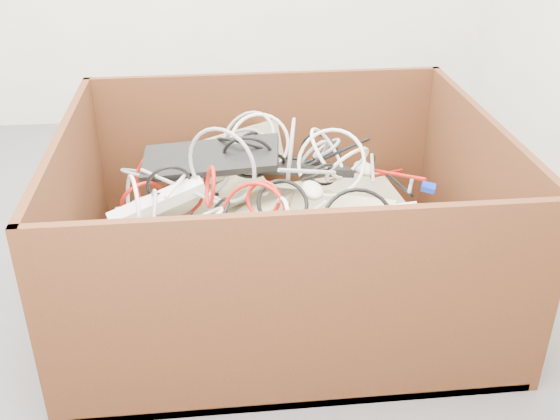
{
  "coord_description": "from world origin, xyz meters",
  "views": [
    {
      "loc": [
        0.03,
        -2.03,
        1.32
      ],
      "look_at": [
        0.23,
        -0.16,
        0.3
      ],
      "focal_mm": 42.56,
      "sensor_mm": 36.0,
      "label": 1
    }
  ],
  "objects": [
    {
      "name": "power_strip_left",
      "position": [
        -0.16,
        -0.19,
        0.36
      ],
      "size": [
        0.31,
        0.15,
        0.13
      ],
      "primitive_type": "cube",
      "rotation": [
        0.14,
        -0.26,
        0.29
      ],
      "color": "white",
      "rests_on": "keyboard_pile"
    },
    {
      "name": "mice_scatter",
      "position": [
        0.18,
        -0.24,
        0.35
      ],
      "size": [
        0.85,
        0.69,
        0.2
      ],
      "color": "#BEB598",
      "rests_on": "keyboard_pile"
    },
    {
      "name": "vga_plug",
      "position": [
        0.72,
        -0.14,
        0.35
      ],
      "size": [
        0.06,
        0.06,
        0.03
      ],
      "primitive_type": "cube",
      "rotation": [
        0.09,
        0.14,
        -0.36
      ],
      "color": "#0C26B7",
      "rests_on": "keyboard_pile"
    },
    {
      "name": "ground",
      "position": [
        0.0,
        0.0,
        0.0
      ],
      "size": [
        3.0,
        3.0,
        0.0
      ],
      "primitive_type": "plane",
      "color": "#57585A",
      "rests_on": "ground"
    },
    {
      "name": "keyboard_pile",
      "position": [
        0.23,
        -0.15,
        0.28
      ],
      "size": [
        1.13,
        1.06,
        0.4
      ],
      "color": "tan",
      "rests_on": "cardboard_box"
    },
    {
      "name": "cable_tangle",
      "position": [
        0.1,
        -0.16,
        0.39
      ],
      "size": [
        1.08,
        0.91,
        0.5
      ],
      "color": "#939499",
      "rests_on": "keyboard_pile"
    },
    {
      "name": "cardboard_box",
      "position": [
        0.21,
        -0.18,
        0.14
      ],
      "size": [
        1.32,
        1.1,
        0.62
      ],
      "color": "#3F210F",
      "rests_on": "ground"
    },
    {
      "name": "power_strip_right",
      "position": [
        -0.12,
        -0.48,
        0.33
      ],
      "size": [
        0.3,
        0.09,
        0.1
      ],
      "primitive_type": "cube",
      "rotation": [
        -0.1,
        0.17,
        -0.08
      ],
      "color": "white",
      "rests_on": "keyboard_pile"
    }
  ]
}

